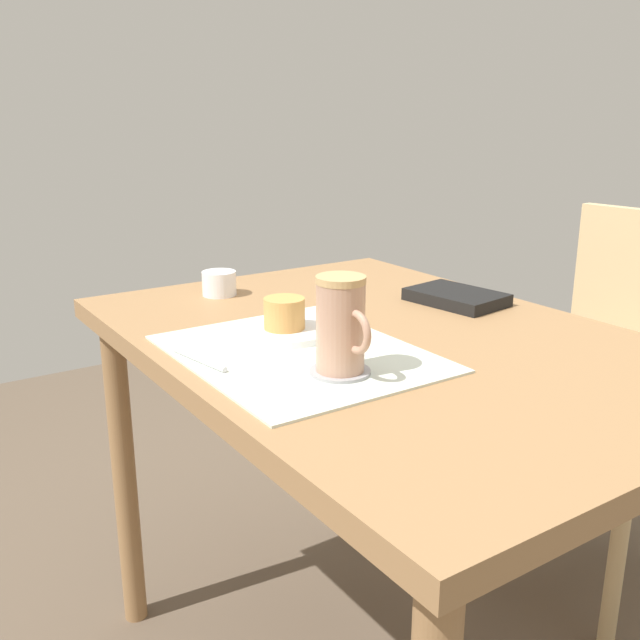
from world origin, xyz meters
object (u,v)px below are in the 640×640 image
dining_table (385,386)px  pastry_plate (285,332)px  sugar_bowl (219,283)px  pastry (284,313)px  small_book (456,297)px  coffee_mug (341,324)px  wooden_chair (615,387)px

dining_table → pastry_plate: bearing=-120.4°
pastry_plate → sugar_bowl: 0.32m
pastry → small_book: bearing=90.1°
pastry → coffee_mug: coffee_mug is taller
small_book → coffee_mug: bearing=-72.4°
pastry → sugar_bowl: pastry is taller
wooden_chair → coffee_mug: bearing=93.0°
pastry_plate → coffee_mug: bearing=-7.4°
sugar_bowl → small_book: bearing=48.8°
pastry → sugar_bowl: (-0.32, 0.03, -0.02)m
wooden_chair → small_book: 0.55m
dining_table → sugar_bowl: (-0.41, -0.11, 0.12)m
wooden_chair → pastry: bearing=80.0°
wooden_chair → pastry: size_ratio=12.89×
coffee_mug → small_book: bearing=115.6°
pastry → pastry_plate: bearing=0.0°
pastry → coffee_mug: 0.21m
wooden_chair → pastry: wooden_chair is taller
wooden_chair → coffee_mug: coffee_mug is taller
sugar_bowl → small_book: 0.48m
wooden_chair → pastry_plate: size_ratio=5.66×
dining_table → pastry: size_ratio=15.57×
sugar_bowl → wooden_chair: bearing=65.5°
dining_table → coffee_mug: coffee_mug is taller
dining_table → pastry: (-0.09, -0.15, 0.13)m
dining_table → wooden_chair: 0.74m
pastry → coffee_mug: size_ratio=0.50×
coffee_mug → sugar_bowl: 0.53m
dining_table → wooden_chair: bearing=91.9°
dining_table → pastry_plate: (-0.09, -0.15, 0.10)m
pastry_plate → sugar_bowl: bearing=173.9°
coffee_mug → small_book: size_ratio=0.77×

